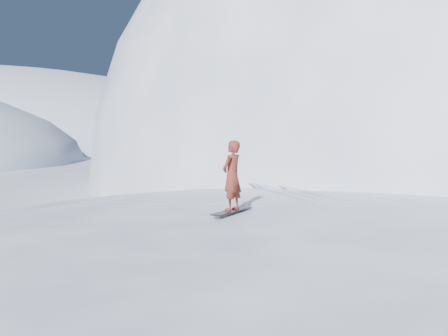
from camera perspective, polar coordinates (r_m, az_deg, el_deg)
The scene contains 7 objects.
ground at distance 13.41m, azimuth 16.15°, elevation -15.93°, with size 400.00×400.00×0.00m, color white.
near_ridge at distance 16.37m, azimuth 14.17°, elevation -12.05°, with size 36.00×28.00×4.80m, color white.
peak_shoulder at distance 35.23m, azimuth 14.91°, elevation -3.04°, with size 28.00×24.00×18.00m, color white.
wind_bumps at distance 14.98m, azimuth 10.23°, elevation -13.58°, with size 16.00×14.40×1.00m.
snowboard at distance 13.58m, azimuth 0.91°, elevation -4.92°, with size 1.65×0.31×0.03m, color black.
snowboarder at distance 13.45m, azimuth 0.92°, elevation -0.87°, with size 0.69×0.45×1.90m, color maroon.
board_tracks at distance 17.83m, azimuth 7.60°, elevation -2.61°, with size 1.90×5.98×0.04m.
Camera 1 is at (-6.09, -10.98, 4.71)m, focal length 40.00 mm.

